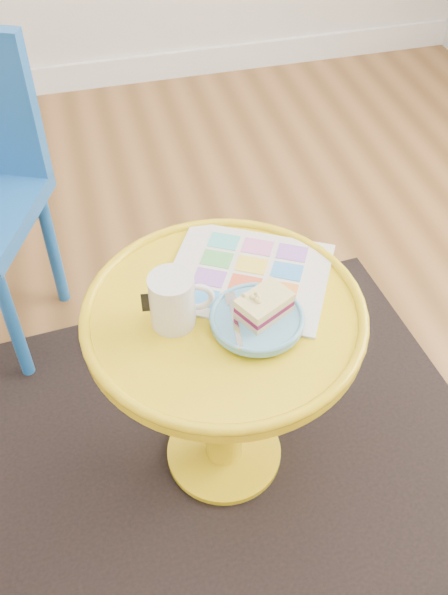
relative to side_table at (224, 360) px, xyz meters
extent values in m
plane|color=brown|center=(-0.35, -0.03, -0.38)|extent=(4.00, 4.00, 0.00)
cube|color=white|center=(-0.35, 1.96, -0.32)|extent=(4.00, 0.02, 0.12)
cube|color=black|center=(0.00, 0.00, -0.38)|extent=(1.38, 1.19, 0.01)
cylinder|color=gold|center=(0.00, 0.00, -0.37)|extent=(0.28, 0.28, 0.02)
cylinder|color=gold|center=(0.00, 0.00, -0.12)|extent=(0.09, 0.09, 0.48)
cylinder|color=gold|center=(0.00, 0.00, 0.13)|extent=(0.56, 0.56, 0.03)
cylinder|color=#1957A7|center=(-0.46, 0.39, -0.19)|extent=(0.04, 0.04, 0.39)
cylinder|color=#1957A7|center=(-0.34, 0.66, -0.19)|extent=(0.04, 0.04, 0.39)
cube|color=silver|center=(0.07, 0.08, 0.15)|extent=(0.41, 0.39, 0.01)
cylinder|color=silver|center=(-0.10, 0.00, 0.21)|extent=(0.09, 0.09, 0.11)
torus|color=silver|center=(-0.05, -0.01, 0.21)|extent=(0.07, 0.02, 0.07)
cylinder|color=#D1B78C|center=(-0.10, 0.00, 0.26)|extent=(0.08, 0.08, 0.01)
cylinder|color=#5CA0C3|center=(0.05, -0.05, 0.16)|extent=(0.07, 0.07, 0.01)
cylinder|color=#5CA0C3|center=(0.05, -0.05, 0.17)|extent=(0.18, 0.18, 0.01)
cube|color=#D3BC8C|center=(0.07, -0.05, 0.18)|extent=(0.12, 0.10, 0.01)
cube|color=maroon|center=(0.07, -0.05, 0.19)|extent=(0.12, 0.10, 0.01)
cube|color=#EADB8C|center=(0.07, -0.05, 0.21)|extent=(0.12, 0.10, 0.02)
cube|color=silver|center=(0.01, -0.07, 0.18)|extent=(0.02, 0.12, 0.00)
cube|color=silver|center=(0.01, 0.00, 0.18)|extent=(0.02, 0.03, 0.00)
camera|label=1|loc=(-0.22, -0.85, 1.09)|focal=40.00mm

